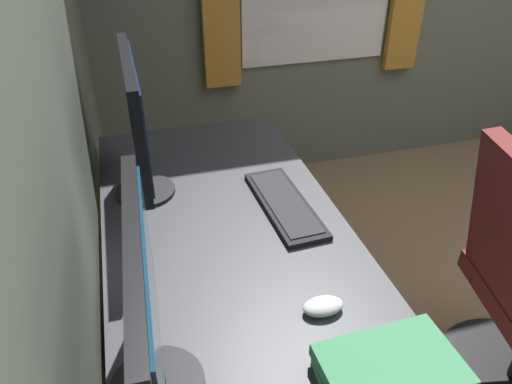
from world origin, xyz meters
TOP-DOWN VIEW (x-y plane):
  - desk at (0.27, 1.54)m, footprint 1.80×0.74m
  - monitor_primary at (-0.07, 1.80)m, footprint 0.57×0.20m
  - monitor_secondary at (0.70, 1.76)m, footprint 0.55×0.20m
  - keyboard_main at (0.49, 1.34)m, footprint 0.43×0.16m
  - mouse_main at (0.03, 1.39)m, footprint 0.06×0.10m
  - book_stack_near at (-0.20, 1.33)m, footprint 0.24×0.31m

SIDE VIEW (x-z plane):
  - desk at x=0.27m, z-range 0.30..1.03m
  - keyboard_main at x=0.49m, z-range 0.73..0.75m
  - mouse_main at x=0.03m, z-range 0.73..0.76m
  - book_stack_near at x=-0.20m, z-range 0.73..0.79m
  - monitor_primary at x=-0.07m, z-range 0.76..1.17m
  - monitor_secondary at x=0.70m, z-range 0.76..1.23m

